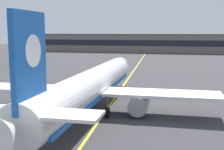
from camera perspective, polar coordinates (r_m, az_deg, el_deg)
taxiway_centreline at (r=52.13m, az=1.46°, el=-3.02°), size 14.66×179.45×0.01m
airliner_foreground at (r=37.84m, az=-4.15°, el=-2.15°), size 32.12×41.47×11.65m
safety_cone_by_nose_gear at (r=54.12m, az=1.15°, el=-2.33°), size 0.44×0.44×0.55m
terminal_building at (r=151.30m, az=8.43°, el=6.01°), size 132.83×12.40×9.06m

